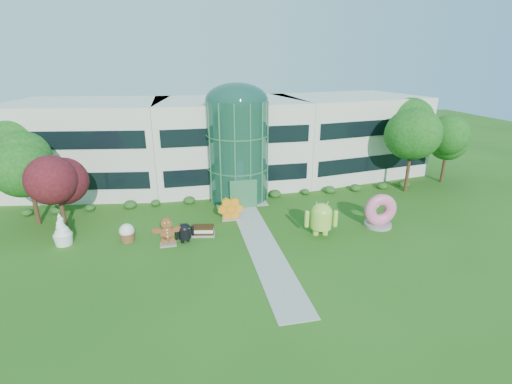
{
  "coord_description": "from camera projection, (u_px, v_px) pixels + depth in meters",
  "views": [
    {
      "loc": [
        -5.81,
        -23.58,
        13.45
      ],
      "look_at": [
        0.59,
        6.0,
        2.6
      ],
      "focal_mm": 26.0,
      "sensor_mm": 36.0,
      "label": 1
    }
  ],
  "objects": [
    {
      "name": "trees_backdrop",
      "position": [
        236.0,
        155.0,
        37.94
      ],
      "size": [
        52.0,
        8.0,
        8.4
      ],
      "primitive_type": null,
      "color": "#114411",
      "rests_on": "ground"
    },
    {
      "name": "gingerbread",
      "position": [
        167.0,
        231.0,
        28.11
      ],
      "size": [
        2.5,
        0.99,
        2.3
      ],
      "primitive_type": null,
      "rotation": [
        0.0,
        0.0,
        0.01
      ],
      "color": "brown",
      "rests_on": "ground"
    },
    {
      "name": "tree_red",
      "position": [
        60.0,
        195.0,
        30.2
      ],
      "size": [
        4.0,
        4.0,
        6.0
      ],
      "primitive_type": null,
      "color": "#3F0C14",
      "rests_on": "ground"
    },
    {
      "name": "ground",
      "position": [
        265.0,
        252.0,
        27.39
      ],
      "size": [
        140.0,
        140.0,
        0.0
      ],
      "primitive_type": "plane",
      "color": "#215114",
      "rests_on": "ground"
    },
    {
      "name": "ice_cream_sandwich",
      "position": [
        203.0,
        231.0,
        29.9
      ],
      "size": [
        2.04,
        1.29,
        0.84
      ],
      "primitive_type": null,
      "rotation": [
        0.0,
        0.0,
        -0.19
      ],
      "color": "black",
      "rests_on": "ground"
    },
    {
      "name": "honeycomb",
      "position": [
        231.0,
        210.0,
        32.71
      ],
      "size": [
        2.39,
        0.86,
        1.88
      ],
      "primitive_type": null,
      "rotation": [
        0.0,
        0.0,
        -0.0
      ],
      "color": "orange",
      "rests_on": "ground"
    },
    {
      "name": "building",
      "position": [
        229.0,
        141.0,
        42.39
      ],
      "size": [
        46.0,
        15.0,
        9.3
      ],
      "primitive_type": null,
      "color": "beige",
      "rests_on": "ground"
    },
    {
      "name": "android_green",
      "position": [
        321.0,
        217.0,
        29.68
      ],
      "size": [
        3.08,
        2.33,
        3.16
      ],
      "primitive_type": null,
      "rotation": [
        0.0,
        0.0,
        -0.18
      ],
      "color": "#9DCE42",
      "rests_on": "ground"
    },
    {
      "name": "walkway",
      "position": [
        259.0,
        240.0,
        29.23
      ],
      "size": [
        2.4,
        20.0,
        0.04
      ],
      "primitive_type": "cube",
      "color": "#9E9E93",
      "rests_on": "ground"
    },
    {
      "name": "cupcake",
      "position": [
        127.0,
        233.0,
        28.8
      ],
      "size": [
        1.55,
        1.55,
        1.49
      ],
      "primitive_type": null,
      "rotation": [
        0.0,
        0.0,
        -0.3
      ],
      "color": "white",
      "rests_on": "ground"
    },
    {
      "name": "donut",
      "position": [
        379.0,
        210.0,
        31.25
      ],
      "size": [
        2.92,
        1.5,
        2.97
      ],
      "primitive_type": null,
      "rotation": [
        0.0,
        0.0,
        -0.04
      ],
      "color": "#D65186",
      "rests_on": "ground"
    },
    {
      "name": "froyo",
      "position": [
        62.0,
        229.0,
        28.17
      ],
      "size": [
        1.57,
        1.57,
        2.57
      ],
      "primitive_type": null,
      "rotation": [
        0.0,
        0.0,
        0.05
      ],
      "color": "white",
      "rests_on": "ground"
    },
    {
      "name": "android_black",
      "position": [
        185.0,
        231.0,
        28.65
      ],
      "size": [
        1.89,
        1.59,
        1.83
      ],
      "primitive_type": null,
      "rotation": [
        0.0,
        0.0,
        0.37
      ],
      "color": "black",
      "rests_on": "ground"
    },
    {
      "name": "atrium",
      "position": [
        237.0,
        151.0,
        36.78
      ],
      "size": [
        6.0,
        6.0,
        9.8
      ],
      "primitive_type": "cylinder",
      "color": "#194738",
      "rests_on": "ground"
    }
  ]
}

